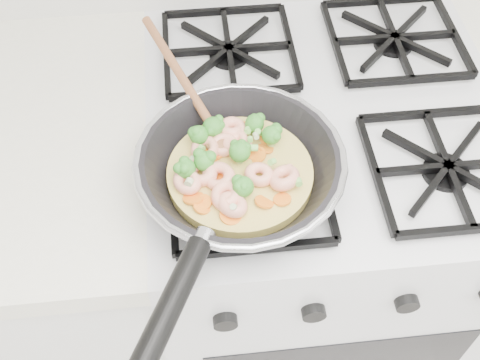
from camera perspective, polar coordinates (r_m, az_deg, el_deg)
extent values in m
cube|color=silver|center=(1.35, 6.23, -6.80)|extent=(0.60, 0.60, 0.90)
cube|color=black|center=(0.98, 8.56, 7.11)|extent=(0.56, 0.56, 0.02)
torus|color=#B6B6BD|center=(0.81, 0.00, 2.03)|extent=(0.30, 0.30, 0.01)
cylinder|color=black|center=(0.70, -6.68, -11.81)|extent=(0.10, 0.17, 0.03)
cylinder|color=#D7C35D|center=(0.84, 0.00, 0.59)|extent=(0.21, 0.21, 0.02)
ellipsoid|color=#925935|center=(0.85, -1.69, 3.66)|extent=(0.06, 0.06, 0.02)
cylinder|color=#925935|center=(0.92, -5.78, 10.04)|extent=(0.11, 0.23, 0.06)
torus|color=#FDB596|center=(0.79, -1.34, -1.45)|extent=(0.06, 0.06, 0.02)
torus|color=#FDB596|center=(0.87, -0.69, 4.82)|extent=(0.06, 0.06, 0.02)
torus|color=#FDB596|center=(0.85, -0.29, 3.40)|extent=(0.05, 0.05, 0.02)
torus|color=#FDB596|center=(0.82, -3.81, 0.75)|extent=(0.07, 0.07, 0.03)
torus|color=#FDB596|center=(0.87, -1.00, 5.00)|extent=(0.07, 0.07, 0.03)
torus|color=#FDB596|center=(0.81, 4.30, 0.21)|extent=(0.07, 0.07, 0.03)
torus|color=#FDB596|center=(0.85, -1.59, 3.41)|extent=(0.05, 0.05, 0.03)
torus|color=#FDB596|center=(0.78, -0.76, -2.40)|extent=(0.06, 0.06, 0.03)
torus|color=#FDB596|center=(0.81, -2.06, 0.34)|extent=(0.07, 0.07, 0.03)
torus|color=#FDB596|center=(0.81, -5.12, -0.16)|extent=(0.06, 0.06, 0.02)
torus|color=#FDB596|center=(0.84, -3.42, 2.98)|extent=(0.05, 0.05, 0.02)
torus|color=#FDB596|center=(0.81, 1.86, 0.53)|extent=(0.06, 0.06, 0.02)
torus|color=#FDB596|center=(0.85, -0.34, 3.63)|extent=(0.05, 0.05, 0.03)
ellipsoid|color=#419530|center=(0.85, 3.05, 4.36)|extent=(0.04, 0.04, 0.03)
ellipsoid|color=#419530|center=(0.85, -3.99, 4.36)|extent=(0.04, 0.04, 0.03)
ellipsoid|color=#419530|center=(0.81, -5.28, 1.12)|extent=(0.04, 0.04, 0.03)
ellipsoid|color=#419530|center=(0.82, -0.03, 2.77)|extent=(0.04, 0.04, 0.03)
ellipsoid|color=#419530|center=(0.86, -2.63, 5.14)|extent=(0.04, 0.04, 0.03)
ellipsoid|color=#419530|center=(0.82, -3.49, 1.84)|extent=(0.04, 0.04, 0.03)
ellipsoid|color=#419530|center=(0.79, 0.30, -0.65)|extent=(0.04, 0.04, 0.03)
ellipsoid|color=#419530|center=(0.86, 1.42, 5.48)|extent=(0.04, 0.04, 0.03)
cylinder|color=orange|center=(0.82, -1.76, 0.26)|extent=(0.03, 0.03, 0.01)
cylinder|color=orange|center=(0.80, -3.58, -2.19)|extent=(0.03, 0.03, 0.01)
cylinder|color=orange|center=(0.85, 1.27, 2.69)|extent=(0.03, 0.03, 0.01)
cylinder|color=orange|center=(0.85, -2.58, 2.56)|extent=(0.03, 0.03, 0.01)
cylinder|color=orange|center=(0.80, 4.11, -1.88)|extent=(0.03, 0.03, 0.00)
cylinder|color=orange|center=(0.87, -3.04, 3.97)|extent=(0.04, 0.04, 0.00)
cylinder|color=orange|center=(0.78, -0.92, -3.42)|extent=(0.03, 0.03, 0.01)
cylinder|color=orange|center=(0.82, -4.74, -0.20)|extent=(0.03, 0.03, 0.01)
cylinder|color=orange|center=(0.80, -4.52, -1.73)|extent=(0.04, 0.04, 0.01)
cylinder|color=orange|center=(0.79, -3.69, -2.62)|extent=(0.03, 0.03, 0.01)
cylinder|color=orange|center=(0.85, -2.38, 2.58)|extent=(0.04, 0.04, 0.01)
cylinder|color=orange|center=(0.80, 2.36, -2.12)|extent=(0.03, 0.03, 0.01)
cylinder|color=orange|center=(0.88, 0.25, 5.16)|extent=(0.03, 0.03, 0.00)
cylinder|color=orange|center=(0.85, 1.63, 2.41)|extent=(0.03, 0.03, 0.01)
cylinder|color=orange|center=(0.85, 2.47, 3.08)|extent=(0.03, 0.03, 0.01)
cylinder|color=orange|center=(0.87, 2.75, 4.11)|extent=(0.04, 0.04, 0.01)
cylinder|color=#BFD596|center=(0.77, -0.62, -2.61)|extent=(0.01, 0.01, 0.01)
cylinder|color=#7CD153|center=(0.85, 0.79, 4.91)|extent=(0.01, 0.01, 0.01)
cylinder|color=#7CD153|center=(0.84, 1.35, 3.13)|extent=(0.01, 0.01, 0.01)
cylinder|color=#BFD596|center=(0.79, -4.95, -0.21)|extent=(0.01, 0.01, 0.01)
cylinder|color=#7CD153|center=(0.85, 1.81, 4.63)|extent=(0.01, 0.01, 0.01)
cylinder|color=#7CD153|center=(0.83, 0.98, 3.97)|extent=(0.01, 0.01, 0.01)
cylinder|color=#BFD596|center=(0.84, 1.55, 4.29)|extent=(0.01, 0.01, 0.01)
cylinder|color=#7CD153|center=(0.85, 0.71, 4.67)|extent=(0.01, 0.01, 0.01)
cylinder|color=#BFD596|center=(0.83, -4.46, 2.07)|extent=(0.01, 0.01, 0.01)
cylinder|color=#7CD153|center=(0.85, 3.21, 4.48)|extent=(0.01, 0.01, 0.01)
cylinder|color=#7CD153|center=(0.83, -5.26, 1.97)|extent=(0.01, 0.01, 0.01)
cylinder|color=#7CD153|center=(0.82, 3.12, 1.76)|extent=(0.01, 0.01, 0.01)
cylinder|color=#7CD153|center=(0.84, -3.74, 3.07)|extent=(0.01, 0.01, 0.01)
cylinder|color=#7CD153|center=(0.80, 5.67, -0.20)|extent=(0.01, 0.01, 0.01)
cylinder|color=#7CD153|center=(0.87, -2.67, 5.54)|extent=(0.01, 0.01, 0.01)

